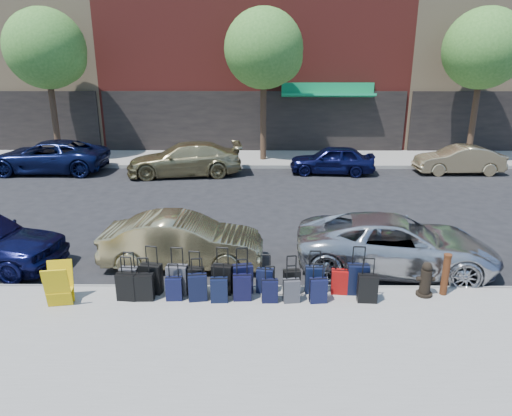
{
  "coord_description": "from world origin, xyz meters",
  "views": [
    {
      "loc": [
        0.32,
        -13.62,
        4.9
      ],
      "look_at": [
        0.22,
        -1.5,
        1.02
      ],
      "focal_mm": 32.0,
      "sensor_mm": 36.0,
      "label": 1
    }
  ],
  "objects_px": {
    "tree_center": "(267,51)",
    "suitcase_front_5": "(243,279)",
    "tree_left": "(49,51)",
    "car_far_0": "(48,157)",
    "fire_hydrant": "(426,280)",
    "tree_right": "(486,51)",
    "car_far_3": "(459,160)",
    "display_rack": "(59,285)",
    "bollard": "(446,274)",
    "car_far_1": "(184,159)",
    "car_near_1": "(183,241)",
    "car_near_2": "(395,244)",
    "car_far_2": "(332,160)"
  },
  "relations": [
    {
      "from": "car_far_2",
      "to": "car_far_0",
      "type": "bearing_deg",
      "value": -85.14
    },
    {
      "from": "suitcase_front_5",
      "to": "car_far_0",
      "type": "height_order",
      "value": "car_far_0"
    },
    {
      "from": "car_far_1",
      "to": "tree_left",
      "type": "bearing_deg",
      "value": -120.92
    },
    {
      "from": "display_rack",
      "to": "car_near_1",
      "type": "bearing_deg",
      "value": 35.89
    },
    {
      "from": "car_far_3",
      "to": "car_far_2",
      "type": "bearing_deg",
      "value": -89.8
    },
    {
      "from": "suitcase_front_5",
      "to": "car_far_1",
      "type": "distance_m",
      "value": 11.72
    },
    {
      "from": "tree_center",
      "to": "car_near_1",
      "type": "bearing_deg",
      "value": -100.03
    },
    {
      "from": "suitcase_front_5",
      "to": "car_far_3",
      "type": "height_order",
      "value": "car_far_3"
    },
    {
      "from": "fire_hydrant",
      "to": "car_far_1",
      "type": "height_order",
      "value": "car_far_1"
    },
    {
      "from": "car_near_2",
      "to": "car_far_2",
      "type": "height_order",
      "value": "car_near_2"
    },
    {
      "from": "tree_left",
      "to": "car_far_0",
      "type": "height_order",
      "value": "tree_left"
    },
    {
      "from": "fire_hydrant",
      "to": "car_far_2",
      "type": "distance_m",
      "value": 11.77
    },
    {
      "from": "car_near_1",
      "to": "car_near_2",
      "type": "xyz_separation_m",
      "value": [
        5.24,
        -0.15,
        0.01
      ]
    },
    {
      "from": "car_near_1",
      "to": "car_far_0",
      "type": "relative_size",
      "value": 0.74
    },
    {
      "from": "car_far_3",
      "to": "car_far_0",
      "type": "bearing_deg",
      "value": -91.0
    },
    {
      "from": "car_far_0",
      "to": "tree_center",
      "type": "bearing_deg",
      "value": 103.58
    },
    {
      "from": "car_far_0",
      "to": "car_far_1",
      "type": "relative_size",
      "value": 1.05
    },
    {
      "from": "tree_left",
      "to": "bollard",
      "type": "height_order",
      "value": "tree_left"
    },
    {
      "from": "tree_center",
      "to": "car_far_3",
      "type": "relative_size",
      "value": 1.87
    },
    {
      "from": "tree_right",
      "to": "car_far_2",
      "type": "distance_m",
      "value": 9.27
    },
    {
      "from": "tree_right",
      "to": "tree_center",
      "type": "bearing_deg",
      "value": 180.0
    },
    {
      "from": "tree_right",
      "to": "suitcase_front_5",
      "type": "distance_m",
      "value": 18.79
    },
    {
      "from": "display_rack",
      "to": "car_far_0",
      "type": "relative_size",
      "value": 0.16
    },
    {
      "from": "display_rack",
      "to": "car_near_2",
      "type": "bearing_deg",
      "value": 5.85
    },
    {
      "from": "suitcase_front_5",
      "to": "car_far_3",
      "type": "distance_m",
      "value": 15.12
    },
    {
      "from": "car_far_1",
      "to": "bollard",
      "type": "bearing_deg",
      "value": 25.37
    },
    {
      "from": "fire_hydrant",
      "to": "tree_center",
      "type": "bearing_deg",
      "value": 102.65
    },
    {
      "from": "tree_left",
      "to": "tree_center",
      "type": "distance_m",
      "value": 10.5
    },
    {
      "from": "tree_center",
      "to": "suitcase_front_5",
      "type": "bearing_deg",
      "value": -92.72
    },
    {
      "from": "tree_left",
      "to": "fire_hydrant",
      "type": "height_order",
      "value": "tree_left"
    },
    {
      "from": "tree_right",
      "to": "car_near_2",
      "type": "relative_size",
      "value": 1.51
    },
    {
      "from": "suitcase_front_5",
      "to": "car_far_0",
      "type": "relative_size",
      "value": 0.19
    },
    {
      "from": "tree_right",
      "to": "bollard",
      "type": "distance_m",
      "value": 16.59
    },
    {
      "from": "tree_left",
      "to": "car_near_1",
      "type": "distance_m",
      "value": 15.8
    },
    {
      "from": "car_far_0",
      "to": "car_far_1",
      "type": "distance_m",
      "value": 6.43
    },
    {
      "from": "bollard",
      "to": "car_far_3",
      "type": "xyz_separation_m",
      "value": [
        5.18,
        11.82,
        0.01
      ]
    },
    {
      "from": "tree_left",
      "to": "car_far_2",
      "type": "height_order",
      "value": "tree_left"
    },
    {
      "from": "tree_center",
      "to": "bollard",
      "type": "distance_m",
      "value": 15.53
    },
    {
      "from": "tree_right",
      "to": "car_near_1",
      "type": "bearing_deg",
      "value": -135.3
    },
    {
      "from": "tree_left",
      "to": "car_far_0",
      "type": "relative_size",
      "value": 1.36
    },
    {
      "from": "car_near_2",
      "to": "car_far_2",
      "type": "xyz_separation_m",
      "value": [
        -0.02,
        10.14,
        -0.02
      ]
    },
    {
      "from": "bollard",
      "to": "car_far_0",
      "type": "distance_m",
      "value": 18.17
    },
    {
      "from": "bollard",
      "to": "car_far_0",
      "type": "relative_size",
      "value": 0.17
    },
    {
      "from": "tree_center",
      "to": "bollard",
      "type": "relative_size",
      "value": 7.86
    },
    {
      "from": "suitcase_front_5",
      "to": "car_far_3",
      "type": "bearing_deg",
      "value": 39.19
    },
    {
      "from": "bollard",
      "to": "car_near_1",
      "type": "distance_m",
      "value": 6.11
    },
    {
      "from": "fire_hydrant",
      "to": "bollard",
      "type": "distance_m",
      "value": 0.44
    },
    {
      "from": "suitcase_front_5",
      "to": "car_far_2",
      "type": "relative_size",
      "value": 0.27
    },
    {
      "from": "tree_center",
      "to": "display_rack",
      "type": "distance_m",
      "value": 16.19
    },
    {
      "from": "tree_center",
      "to": "bollard",
      "type": "height_order",
      "value": "tree_center"
    }
  ]
}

